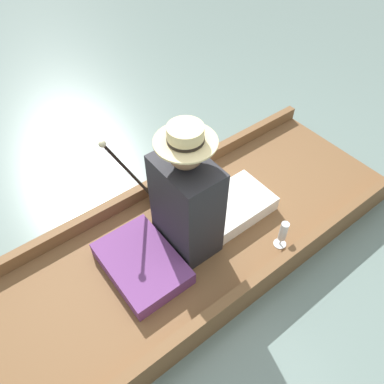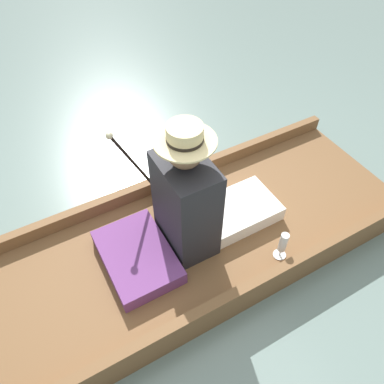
{
  "view_description": "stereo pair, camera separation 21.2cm",
  "coord_description": "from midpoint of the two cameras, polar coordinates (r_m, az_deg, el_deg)",
  "views": [
    {
      "loc": [
        1.12,
        -0.91,
        2.15
      ],
      "look_at": [
        -0.01,
        -0.03,
        0.58
      ],
      "focal_mm": 35.0,
      "sensor_mm": 36.0,
      "label": 1
    },
    {
      "loc": [
        1.24,
        -0.73,
        2.15
      ],
      "look_at": [
        -0.01,
        -0.03,
        0.58
      ],
      "focal_mm": 35.0,
      "sensor_mm": 36.0,
      "label": 2
    }
  ],
  "objects": [
    {
      "name": "ground_plane",
      "position": [
        2.58,
        3.1,
        -8.65
      ],
      "size": [
        16.0,
        16.0,
        0.0
      ],
      "primitive_type": "plane",
      "color": "slate"
    },
    {
      "name": "punt_boat",
      "position": [
        2.52,
        3.17,
        -7.6
      ],
      "size": [
        1.06,
        2.89,
        0.25
      ],
      "color": "brown",
      "rests_on": "ground_plane"
    },
    {
      "name": "seat_cushion",
      "position": [
        2.32,
        -5.73,
        -9.94
      ],
      "size": [
        0.56,
        0.39,
        0.1
      ],
      "color": "#6B3875",
      "rests_on": "punt_boat"
    },
    {
      "name": "seated_person",
      "position": [
        2.21,
        3.63,
        -1.56
      ],
      "size": [
        0.39,
        0.81,
        0.91
      ],
      "rotation": [
        0.0,
        0.0,
        -0.05
      ],
      "color": "white",
      "rests_on": "punt_boat"
    },
    {
      "name": "teddy_bear",
      "position": [
        2.51,
        -1.64,
        0.9
      ],
      "size": [
        0.26,
        0.15,
        0.37
      ],
      "color": "beige",
      "rests_on": "punt_boat"
    },
    {
      "name": "wine_glass",
      "position": [
        2.36,
        16.22,
        -7.74
      ],
      "size": [
        0.08,
        0.08,
        0.21
      ],
      "color": "silver",
      "rests_on": "punt_boat"
    },
    {
      "name": "walking_cane",
      "position": [
        2.35,
        -6.48,
        4.44
      ],
      "size": [
        0.04,
        0.32,
        0.68
      ],
      "color": "black",
      "rests_on": "punt_boat"
    }
  ]
}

